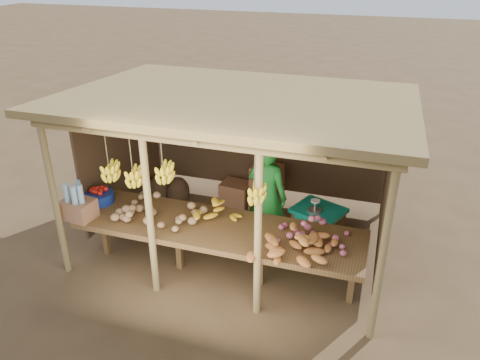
% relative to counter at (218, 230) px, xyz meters
% --- Properties ---
extents(ground, '(60.00, 60.00, 0.00)m').
position_rel_counter_xyz_m(ground, '(-0.00, 0.95, -0.74)').
color(ground, brown).
rests_on(ground, ground).
extents(stall_structure, '(4.70, 3.50, 2.43)m').
position_rel_counter_xyz_m(stall_structure, '(-0.04, 0.94, 1.18)').
color(stall_structure, '#98814E').
rests_on(stall_structure, ground).
extents(counter, '(3.90, 1.05, 0.80)m').
position_rel_counter_xyz_m(counter, '(0.00, 0.00, 0.00)').
color(counter, brown).
rests_on(counter, ground).
extents(potato_heap, '(1.14, 0.73, 0.37)m').
position_rel_counter_xyz_m(potato_heap, '(-0.86, 0.01, 0.25)').
color(potato_heap, '#A47E54').
rests_on(potato_heap, counter).
extents(sweet_potato_heap, '(1.19, 0.97, 0.36)m').
position_rel_counter_xyz_m(sweet_potato_heap, '(1.13, -0.31, 0.24)').
color(sweet_potato_heap, '#BE7031').
rests_on(sweet_potato_heap, counter).
extents(onion_heap, '(1.02, 0.77, 0.36)m').
position_rel_counter_xyz_m(onion_heap, '(1.26, 0.06, 0.24)').
color(onion_heap, '#BA5A70').
rests_on(onion_heap, counter).
extents(banana_pile, '(0.65, 0.50, 0.35)m').
position_rel_counter_xyz_m(banana_pile, '(-0.10, 0.19, 0.23)').
color(banana_pile, yellow).
rests_on(banana_pile, counter).
extents(tomato_basin, '(0.44, 0.44, 0.23)m').
position_rel_counter_xyz_m(tomato_basin, '(-1.90, 0.11, 0.16)').
color(tomato_basin, navy).
rests_on(tomato_basin, counter).
extents(bottle_box, '(0.46, 0.38, 0.53)m').
position_rel_counter_xyz_m(bottle_box, '(-1.90, -0.36, 0.26)').
color(bottle_box, '#996544').
rests_on(bottle_box, counter).
extents(vendor, '(0.71, 0.55, 1.72)m').
position_rel_counter_xyz_m(vendor, '(0.42, 0.95, 0.12)').
color(vendor, '#1B7D29').
rests_on(vendor, ground).
extents(tarp_crate, '(0.88, 0.83, 0.84)m').
position_rel_counter_xyz_m(tarp_crate, '(1.17, 1.16, -0.39)').
color(tarp_crate, brown).
rests_on(tarp_crate, ground).
extents(carton_stack, '(1.11, 0.46, 0.81)m').
position_rel_counter_xyz_m(carton_stack, '(-0.05, 2.02, -0.38)').
color(carton_stack, '#996544').
rests_on(carton_stack, ground).
extents(burlap_sacks, '(0.79, 0.41, 0.56)m').
position_rel_counter_xyz_m(burlap_sacks, '(-1.64, 1.82, -0.50)').
color(burlap_sacks, '#4D3824').
rests_on(burlap_sacks, ground).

